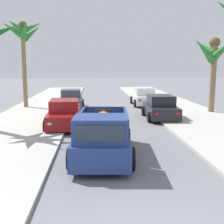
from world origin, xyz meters
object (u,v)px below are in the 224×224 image
(pickup_truck, at_px, (102,136))
(palm_tree_left_mid, at_px, (214,54))
(car_right_near, at_px, (71,100))
(car_left_mid, at_px, (160,108))
(car_right_mid, at_px, (64,115))
(palm_tree_right_mid, at_px, (23,36))
(car_left_near, at_px, (144,97))

(pickup_truck, bearing_deg, palm_tree_left_mid, 51.30)
(car_right_near, distance_m, car_left_mid, 7.93)
(pickup_truck, relative_size, car_right_mid, 1.23)
(car_right_mid, relative_size, palm_tree_right_mid, 0.62)
(car_right_near, relative_size, car_right_mid, 1.00)
(car_left_near, distance_m, car_left_mid, 6.78)
(car_right_mid, distance_m, palm_tree_right_mid, 10.08)
(pickup_truck, bearing_deg, palm_tree_right_mid, 112.71)
(car_right_near, height_order, car_left_mid, same)
(car_left_mid, height_order, palm_tree_right_mid, palm_tree_right_mid)
(car_right_near, xyz_separation_m, palm_tree_right_mid, (-3.64, 0.42, 4.99))
(car_right_mid, xyz_separation_m, palm_tree_right_mid, (-3.79, 7.90, 4.99))
(car_left_near, xyz_separation_m, car_right_near, (-6.14, -1.71, 0.00))
(car_left_near, height_order, palm_tree_left_mid, palm_tree_left_mid)
(car_left_mid, bearing_deg, palm_tree_right_mid, 150.54)
(pickup_truck, relative_size, palm_tree_left_mid, 0.99)
(pickup_truck, relative_size, palm_tree_right_mid, 0.77)
(car_left_near, relative_size, car_right_near, 0.99)
(car_left_mid, bearing_deg, palm_tree_left_mid, 25.09)
(car_left_near, distance_m, palm_tree_left_mid, 7.25)
(car_right_near, bearing_deg, palm_tree_right_mid, 173.45)
(palm_tree_right_mid, bearing_deg, palm_tree_left_mid, -14.39)
(car_left_mid, height_order, car_right_mid, same)
(car_right_near, bearing_deg, palm_tree_left_mid, -17.07)
(palm_tree_left_mid, bearing_deg, car_left_near, 130.12)
(pickup_truck, height_order, car_left_near, pickup_truck)
(car_left_mid, xyz_separation_m, palm_tree_left_mid, (4.14, 1.94, 3.51))
(car_left_mid, xyz_separation_m, car_right_mid, (-5.93, -2.41, 0.00))
(car_left_near, distance_m, car_right_near, 6.37)
(car_left_mid, relative_size, palm_tree_right_mid, 0.62)
(palm_tree_left_mid, bearing_deg, pickup_truck, -128.70)
(car_left_near, distance_m, palm_tree_right_mid, 11.05)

